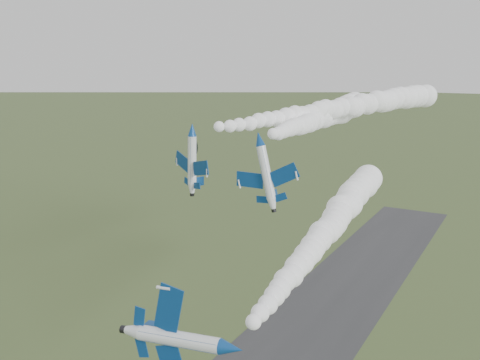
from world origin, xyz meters
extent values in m
cylinder|color=white|center=(14.30, -6.92, 28.88)|extent=(2.90, 9.60, 1.76)
cone|color=white|center=(13.60, -1.22, 28.88)|extent=(1.99, 2.23, 1.76)
cylinder|color=black|center=(13.46, -0.11, 28.88)|extent=(0.97, 0.78, 0.89)
cube|color=navy|center=(13.89, -6.07, 32.25)|extent=(0.70, 2.73, 5.18)
cube|color=navy|center=(13.65, -2.24, 30.68)|extent=(0.35, 1.25, 2.25)
cube|color=navy|center=(13.79, -2.22, 27.08)|extent=(0.35, 1.25, 2.25)
cube|color=navy|center=(15.21, -2.32, 28.94)|extent=(2.68, 2.09, 0.24)
cylinder|color=white|center=(-9.07, 20.88, 46.46)|extent=(4.57, 7.72, 1.45)
cone|color=navy|center=(-11.12, 16.39, 46.46)|extent=(2.17, 2.47, 1.45)
cone|color=white|center=(-7.09, 25.20, 46.46)|extent=(2.02, 2.13, 1.45)
cylinder|color=black|center=(-6.71, 26.05, 46.46)|extent=(0.90, 0.81, 0.73)
ellipsoid|color=black|center=(-9.88, 19.04, 46.98)|extent=(1.99, 2.84, 0.97)
cube|color=navy|center=(-11.30, 22.72, 46.42)|extent=(4.83, 3.81, 0.29)
cube|color=navy|center=(-6.22, 20.40, 46.21)|extent=(4.83, 3.81, 0.29)
cube|color=navy|center=(-8.80, 25.06, 46.51)|extent=(2.12, 1.71, 0.16)
cube|color=navy|center=(-6.09, 23.82, 46.40)|extent=(2.12, 1.71, 0.16)
cube|color=navy|center=(-7.49, 24.22, 47.67)|extent=(0.79, 1.44, 2.05)
cylinder|color=white|center=(2.97, 20.79, 45.86)|extent=(2.07, 8.11, 1.73)
cone|color=navy|center=(3.19, 15.72, 45.86)|extent=(1.82, 2.18, 1.73)
cone|color=white|center=(2.76, 25.66, 45.86)|extent=(1.80, 1.80, 1.73)
cylinder|color=black|center=(2.72, 26.62, 45.86)|extent=(0.90, 0.61, 0.88)
ellipsoid|color=black|center=(2.94, 18.72, 46.39)|extent=(1.27, 2.80, 1.15)
cube|color=navy|center=(0.18, 21.43, 45.07)|extent=(4.41, 2.48, 1.14)
cube|color=navy|center=(5.77, 21.67, 46.38)|extent=(4.41, 2.48, 1.14)
cube|color=navy|center=(1.31, 24.74, 45.51)|extent=(1.93, 1.13, 0.53)
cube|color=navy|center=(4.29, 24.87, 46.22)|extent=(1.93, 1.13, 0.53)
cube|color=navy|center=(2.53, 24.56, 47.08)|extent=(0.66, 1.56, 2.08)
camera|label=1|loc=(38.94, -48.95, 57.13)|focal=40.00mm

